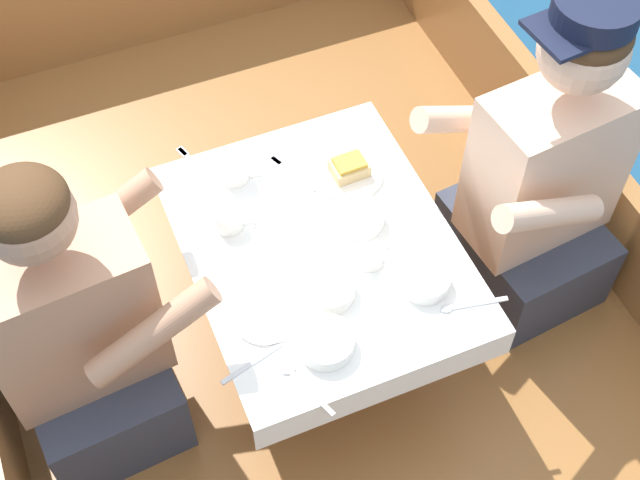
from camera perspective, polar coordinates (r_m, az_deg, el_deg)
name	(u,v)px	position (r m, az deg, el deg)	size (l,w,h in m)	color
ground_plane	(332,407)	(2.90, 0.75, -10.62)	(60.00, 60.00, 0.00)	navy
boat_deck	(332,384)	(2.76, 0.78, -9.17)	(1.90, 3.18, 0.32)	brown
gunwale_starboard	(615,226)	(2.81, 18.36, 0.86)	(0.06, 3.18, 0.34)	#936033
cockpit_table	(320,255)	(2.33, 0.00, -0.94)	(0.67, 0.84, 0.44)	#B2B2B7
person_port	(81,336)	(2.28, -15.06, -5.93)	(0.55, 0.47, 0.97)	#333847
person_starboard	(541,183)	(2.50, 13.94, 3.56)	(0.55, 0.48, 1.05)	#333847
plate_sandwich	(349,174)	(2.43, 1.87, 4.26)	(0.19, 0.19, 0.01)	white
plate_bread	(266,316)	(2.17, -3.46, -4.87)	(0.17, 0.17, 0.01)	white
sandwich	(349,167)	(2.41, 1.89, 4.68)	(0.10, 0.08, 0.05)	tan
bowl_port_near	(328,289)	(2.19, 0.50, -3.13)	(0.14, 0.14, 0.04)	white
bowl_starboard_near	(361,218)	(2.32, 2.66, 1.44)	(0.12, 0.12, 0.04)	white
bowl_center_far	(425,280)	(2.22, 6.74, -2.55)	(0.13, 0.13, 0.04)	white
bowl_port_far	(326,342)	(2.11, 0.36, -6.52)	(0.14, 0.14, 0.04)	white
coffee_cup_port	(235,169)	(2.42, -5.48, 4.54)	(0.10, 0.08, 0.07)	white
coffee_cup_starboard	(229,219)	(2.32, -5.84, 1.34)	(0.10, 0.07, 0.06)	white
coffee_cup_center	(371,257)	(2.24, 3.31, -1.07)	(0.09, 0.06, 0.05)	white
utensil_spoon_port	(463,306)	(2.21, 9.17, -4.17)	(0.17, 0.05, 0.01)	silver
utensil_spoon_starboard	(300,382)	(2.08, -1.26, -9.06)	(0.08, 0.16, 0.01)	silver
utensil_fork_port	(289,170)	(2.45, -2.01, 4.48)	(0.08, 0.17, 0.00)	silver
utensil_fork_starboard	(193,162)	(2.49, -8.12, 4.94)	(0.07, 0.17, 0.00)	silver
utensil_knife_starboard	(252,363)	(2.11, -4.40, -7.87)	(0.17, 0.06, 0.00)	silver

